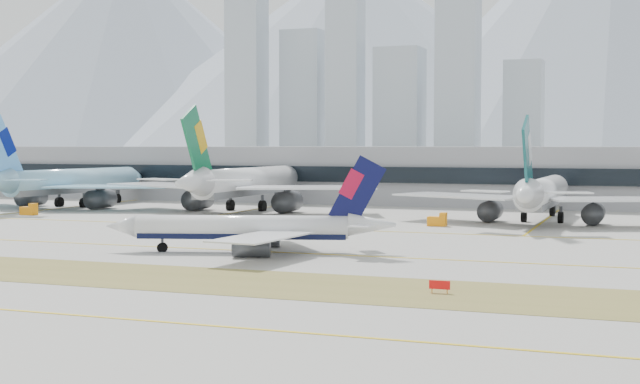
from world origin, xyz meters
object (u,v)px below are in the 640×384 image
at_px(widebody_cathay, 542,195).
at_px(terminal, 448,174).
at_px(taxiing_airliner, 253,229).
at_px(widebody_korean, 68,183).
at_px(widebody_eva, 244,184).

xyz_separation_m(widebody_cathay, terminal, (-30.86, 56.78, 1.92)).
distance_m(taxiing_airliner, widebody_cathay, 72.56).
xyz_separation_m(taxiing_airliner, widebody_cathay, (33.43, 64.36, 2.17)).
height_order(taxiing_airliner, widebody_korean, widebody_korean).
bearing_deg(terminal, widebody_eva, -127.90).
bearing_deg(widebody_cathay, terminal, 29.51).
bearing_deg(terminal, widebody_korean, -148.35).
xyz_separation_m(taxiing_airliner, terminal, (2.57, 121.14, 4.10)).
distance_m(widebody_eva, terminal, 61.54).
distance_m(taxiing_airliner, terminal, 121.24).
bearing_deg(taxiing_airliner, widebody_korean, -56.90).
relative_size(widebody_korean, widebody_cathay, 1.07).
relative_size(widebody_cathay, terminal, 0.21).
xyz_separation_m(widebody_korean, widebody_cathay, (115.00, -4.93, -0.43)).
height_order(widebody_korean, widebody_eva, widebody_eva).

